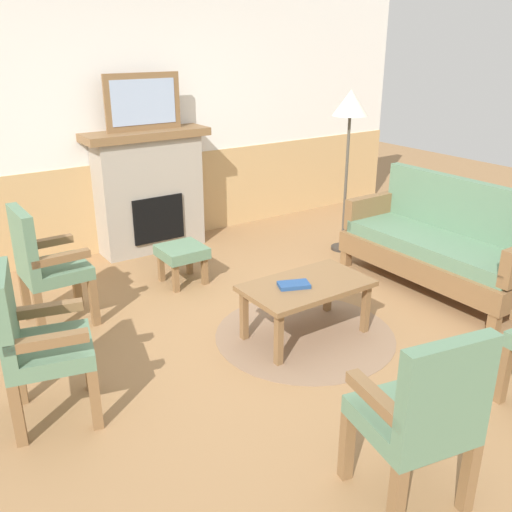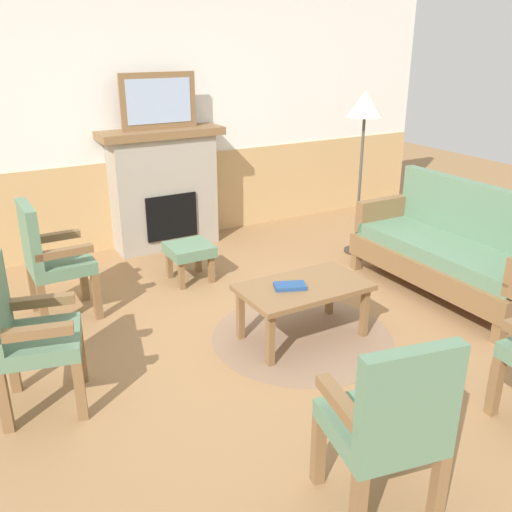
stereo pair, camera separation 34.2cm
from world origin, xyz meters
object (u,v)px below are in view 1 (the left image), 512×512
coffee_table (306,290)px  armchair_by_window_left (35,339)px  framed_picture (143,102)px  floor_lamp_by_couch (350,113)px  armchair_front_left (422,412)px  footstool (182,254)px  book_on_table (294,285)px  armchair_near_fireplace (44,262)px  couch (440,246)px  fireplace (149,190)px

coffee_table → armchair_by_window_left: bearing=176.9°
framed_picture → floor_lamp_by_couch: bearing=-35.3°
coffee_table → armchair_front_left: armchair_front_left is taller
footstool → armchair_front_left: bearing=-95.9°
armchair_front_left → floor_lamp_by_couch: size_ratio=0.58×
book_on_table → footstool: size_ratio=0.57×
framed_picture → armchair_by_window_left: bearing=-127.3°
floor_lamp_by_couch → armchair_near_fireplace: bearing=179.2°
framed_picture → armchair_front_left: (-0.47, -4.06, -1.02)m
couch → floor_lamp_by_couch: 1.61m
book_on_table → armchair_front_left: (-0.51, -1.62, 0.08)m
couch → footstool: couch is taller
coffee_table → armchair_by_window_left: 1.95m
couch → coffee_table: size_ratio=1.88×
fireplace → armchair_front_left: size_ratio=1.33×
couch → fireplace: bearing=125.9°
framed_picture → armchair_front_left: framed_picture is taller
framed_picture → armchair_near_fireplace: framed_picture is taller
armchair_front_left → coffee_table: bearing=68.7°
footstool → floor_lamp_by_couch: 2.19m
footstool → framed_picture: bearing=81.2°
fireplace → armchair_by_window_left: (-1.78, -2.34, -0.11)m
footstool → armchair_by_window_left: 2.12m
book_on_table → armchair_front_left: 1.70m
floor_lamp_by_couch → armchair_front_left: bearing=-127.1°
book_on_table → footstool: (-0.19, 1.43, -0.17)m
couch → armchair_front_left: bearing=-143.4°
armchair_near_fireplace → framed_picture: bearing=39.3°
couch → framed_picture: bearing=125.9°
footstool → book_on_table: bearing=-82.3°
coffee_table → armchair_front_left: (-0.63, -1.61, 0.15)m
fireplace → couch: size_ratio=0.72×
fireplace → book_on_table: size_ratio=5.68×
floor_lamp_by_couch → book_on_table: bearing=-143.1°
footstool → armchair_front_left: 3.07m
book_on_table → floor_lamp_by_couch: (1.65, 1.24, 1.00)m
fireplace → armchair_near_fireplace: 1.82m
armchair_by_window_left → floor_lamp_by_couch: bearing=18.2°
framed_picture → book_on_table: framed_picture is taller
couch → book_on_table: 1.71m
coffee_table → fireplace: bearing=93.6°
framed_picture → coffee_table: 2.72m
framed_picture → book_on_table: 2.68m
coffee_table → armchair_near_fireplace: (-1.56, 1.29, 0.15)m
book_on_table → floor_lamp_by_couch: floor_lamp_by_couch is taller
book_on_table → coffee_table: bearing=-2.7°
coffee_table → floor_lamp_by_couch: 2.25m
fireplace → armchair_front_left: bearing=-96.7°
coffee_table → footstool: 1.47m
fireplace → armchair_front_left: fireplace is taller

